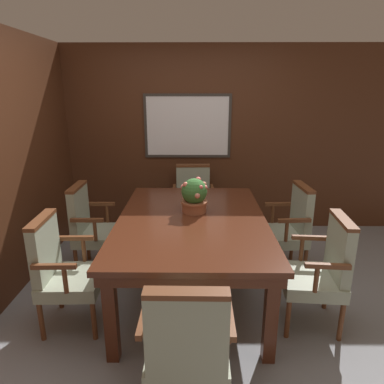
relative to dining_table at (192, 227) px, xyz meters
name	(u,v)px	position (x,y,z in m)	size (l,w,h in m)	color
ground_plane	(190,305)	(-0.01, -0.21, -0.69)	(14.00, 14.00, 0.00)	gray
wall_back	(192,140)	(-0.01, 1.71, 0.54)	(7.20, 0.08, 2.45)	#4C2816
dining_table	(192,227)	(0.00, 0.00, 0.00)	(1.34, 1.93, 0.78)	#4C2314
chair_right_near	(322,269)	(1.06, -0.43, -0.18)	(0.50, 0.55, 0.95)	brown
chair_left_near	(62,269)	(-1.04, -0.46, -0.18)	(0.49, 0.54, 0.95)	brown
chair_left_far	(92,225)	(-1.07, 0.45, -0.18)	(0.47, 0.53, 0.95)	brown
chair_right_far	(289,226)	(1.03, 0.46, -0.18)	(0.50, 0.55, 0.95)	brown
chair_head_near	(187,347)	(-0.02, -1.32, -0.18)	(0.53, 0.48, 0.95)	brown
chair_head_far	(193,199)	(0.00, 1.35, -0.18)	(0.54, 0.49, 0.95)	brown
potted_plant	(194,195)	(0.02, 0.17, 0.25)	(0.26, 0.26, 0.33)	#9E5638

